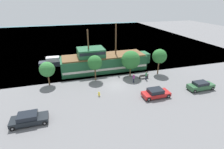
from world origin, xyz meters
TOP-DOWN VIEW (x-y plane):
  - ground_plane at (0.00, 0.00)m, footprint 160.00×160.00m
  - water_surface at (0.00, 44.00)m, footprint 80.00×80.00m
  - pirate_ship at (-0.43, 7.73)m, footprint 19.18×5.39m
  - moored_boat_dockside at (-10.42, 13.45)m, footprint 7.24×2.09m
  - parked_car_curb_front at (4.70, -5.77)m, footprint 4.32×2.00m
  - parked_car_curb_mid at (-13.50, -6.99)m, footprint 4.41×1.98m
  - parked_car_curb_rear at (13.22, -5.75)m, footprint 4.49×1.78m
  - fire_hydrant at (-3.78, -3.01)m, footprint 0.42×0.25m
  - bench_promenade_east at (6.05, 1.12)m, footprint 1.76×0.45m
  - pedestrian_walking_near at (3.39, -0.03)m, footprint 0.32×0.32m
  - pedestrian_walking_far at (6.15, 0.44)m, footprint 0.32×0.32m
  - tree_row_east at (-11.46, 3.35)m, footprint 2.65×2.65m
  - tree_row_mideast at (-3.09, 3.12)m, footprint 2.70×2.70m
  - tree_row_midwest at (3.90, 2.90)m, footprint 3.62×3.62m
  - tree_row_west at (9.81, 2.41)m, footprint 2.86×2.86m

SIDE VIEW (x-z plane):
  - ground_plane at x=0.00m, z-range 0.00..0.00m
  - water_surface at x=0.00m, z-range 0.00..0.00m
  - fire_hydrant at x=-3.78m, z-range 0.03..0.79m
  - bench_promenade_east at x=6.05m, z-range 0.01..0.86m
  - parked_car_curb_front at x=4.70m, z-range 0.00..1.38m
  - parked_car_curb_mid at x=-13.50m, z-range -0.01..1.40m
  - parked_car_curb_rear at x=13.22m, z-range 0.00..1.44m
  - moored_boat_dockside at x=-10.42m, z-range -0.26..1.81m
  - pedestrian_walking_far at x=6.15m, z-range 0.01..1.66m
  - pedestrian_walking_near at x=3.39m, z-range 0.01..1.72m
  - pirate_ship at x=-0.43m, z-range -2.95..6.76m
  - tree_row_east at x=-11.46m, z-range 0.84..5.18m
  - tree_row_midwest at x=3.90m, z-range 0.77..5.94m
  - tree_row_mideast at x=-3.09m, z-range 1.05..5.87m
  - tree_row_west at x=9.81m, z-range 1.14..6.32m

